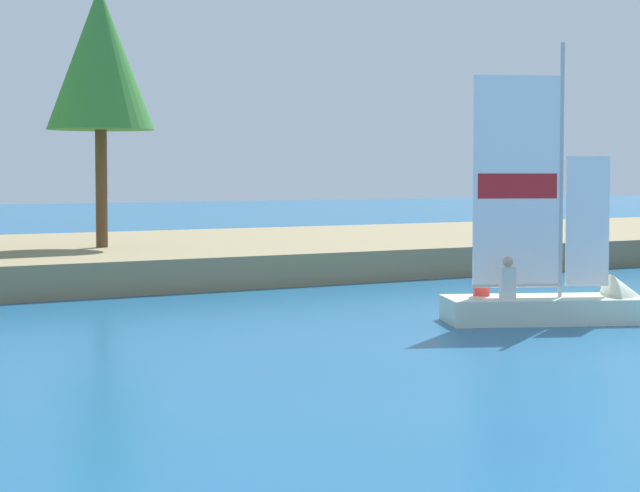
% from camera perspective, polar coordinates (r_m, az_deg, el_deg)
% --- Properties ---
extents(shore_bank, '(80.00, 13.41, 0.82)m').
position_cam_1_polar(shore_bank, '(35.53, -9.80, -0.56)').
color(shore_bank, '#897A56').
rests_on(shore_bank, ground).
extents(shoreline_tree_centre, '(2.93, 2.93, 7.13)m').
position_cam_1_polar(shoreline_tree_centre, '(34.00, -10.25, 8.61)').
color(shoreline_tree_centre, brown).
rests_on(shoreline_tree_centre, shore_bank).
extents(sailboat, '(4.34, 3.06, 5.76)m').
position_cam_1_polar(sailboat, '(23.93, 11.72, -2.50)').
color(sailboat, silver).
rests_on(sailboat, ground).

